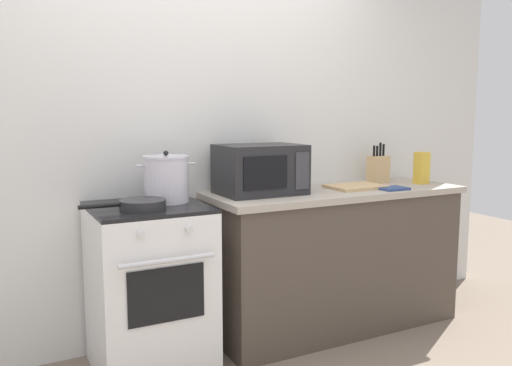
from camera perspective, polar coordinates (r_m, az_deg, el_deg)
The scene contains 11 objects.
back_wall at distance 3.39m, azimuth -2.93°, elevation 4.93°, with size 4.40×0.10×2.50m, color silver.
lower_cabinet_right at distance 3.53m, azimuth 8.59°, elevation -8.42°, with size 1.64×0.56×0.88m, color #4C4238.
countertop_right at distance 3.43m, azimuth 8.75°, elevation -1.01°, with size 1.70×0.60×0.04m, color #ADA393.
stove at distance 2.97m, azimuth -11.46°, elevation -11.15°, with size 0.60×0.64×0.92m.
stock_pot at distance 2.93m, azimuth -9.70°, elevation 0.45°, with size 0.33×0.25×0.28m.
frying_pan at distance 2.74m, azimuth -12.33°, elevation -2.30°, with size 0.44×0.24×0.05m.
microwave at distance 3.18m, azimuth 0.46°, elevation 1.49°, with size 0.50×0.37×0.30m.
cutting_board at distance 3.49m, azimuth 10.81°, elevation -0.40°, with size 0.36×0.26×0.02m, color tan.
knife_block at distance 3.78m, azimuth 13.14°, elevation 1.51°, with size 0.13×0.10×0.28m.
pasta_box at distance 3.81m, azimuth 17.55°, elevation 1.57°, with size 0.08×0.08×0.22m, color gold.
oven_mitt at distance 3.48m, azimuth 14.63°, elevation -0.57°, with size 0.18×0.14×0.02m, color #33477A.
Camera 1 is at (-1.10, -2.12, 1.41)m, focal length 36.82 mm.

